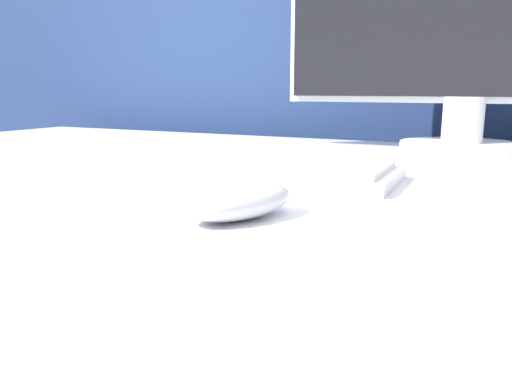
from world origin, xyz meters
name	(u,v)px	position (x,y,z in m)	size (l,w,h in m)	color
partition_panel	(426,156)	(0.00, 0.69, 0.67)	(5.00, 0.03, 1.34)	navy
computer_mouse_near	(239,201)	(-0.04, -0.19, 0.73)	(0.10, 0.13, 0.03)	silver
keyboard	(235,166)	(-0.16, 0.02, 0.73)	(0.44, 0.15, 0.02)	white
monitor	(473,5)	(0.10, 0.41, 0.97)	(0.68, 0.22, 0.49)	white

